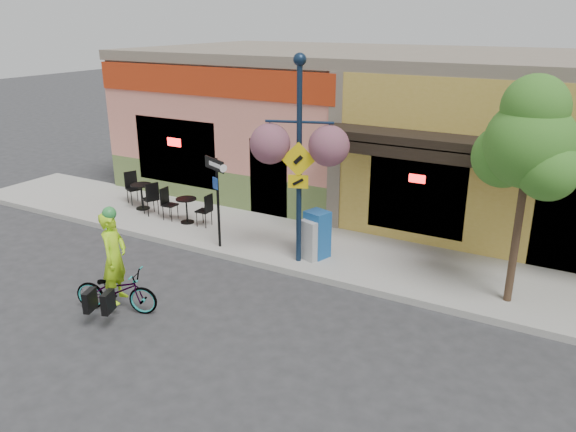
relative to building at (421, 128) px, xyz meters
The scene contains 13 objects.
ground 7.83m from the building, 90.00° to the right, with size 90.00×90.00×0.00m, color #2D2D30.
sidewalk 5.91m from the building, 90.00° to the right, with size 24.00×3.00×0.15m, color #9E9B93.
curb 7.28m from the building, 90.00° to the right, with size 24.00×0.12×0.15m, color #A8A59E.
building is the anchor object (origin of this frame).
bicycle 10.61m from the building, 105.76° to the right, with size 0.58×1.67×0.88m, color maroon.
cyclist_rider 10.53m from the building, 105.50° to the right, with size 0.66×0.43×1.81m, color #B5F71A.
lamp_post 6.53m from the building, 96.59° to the right, with size 1.48×0.59×4.63m, color #12233A, non-canonical shape.
one_way_sign 7.32m from the building, 112.95° to the right, with size 0.85×0.18×2.21m, color black, non-canonical shape.
cafe_set_left 8.64m from the building, 139.85° to the right, with size 1.62×0.81×0.97m, color black, non-canonical shape.
cafe_set_right 7.55m from the building, 128.63° to the right, with size 1.50×0.75×0.90m, color black, non-canonical shape.
newspaper_box_blue 6.27m from the building, 94.61° to the right, with size 0.50×0.44×1.11m, color #19549B, non-canonical shape.
newspaper_box_grey 6.46m from the building, 94.82° to the right, with size 0.44×0.40×0.94m, color #AAAAAA, non-canonical shape.
street_tree 7.21m from the building, 58.34° to the right, with size 1.73×1.73×4.44m, color #3D7A26, non-canonical shape.
Camera 1 is at (4.88, -9.43, 5.45)m, focal length 35.00 mm.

